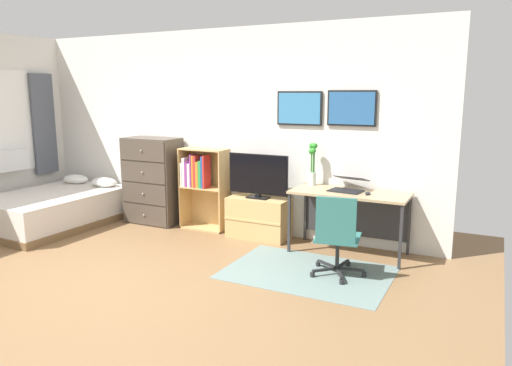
% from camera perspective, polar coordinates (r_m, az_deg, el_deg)
% --- Properties ---
extents(ground_plane, '(7.20, 7.20, 0.00)m').
position_cam_1_polar(ground_plane, '(5.09, -18.58, -11.45)').
color(ground_plane, brown).
extents(wall_back_with_posters, '(6.12, 0.09, 2.70)m').
position_cam_1_polar(wall_back_with_posters, '(6.66, -4.16, 6.22)').
color(wall_back_with_posters, silver).
rests_on(wall_back_with_posters, ground_plane).
extents(area_rug, '(1.70, 1.20, 0.01)m').
position_cam_1_polar(area_rug, '(5.20, 6.12, -10.43)').
color(area_rug, slate).
rests_on(area_rug, ground_plane).
extents(bed, '(1.36, 1.95, 0.60)m').
position_cam_1_polar(bed, '(7.46, -22.79, -2.79)').
color(bed, brown).
rests_on(bed, ground_plane).
extents(dresser, '(0.80, 0.46, 1.23)m').
position_cam_1_polar(dresser, '(7.09, -12.10, 0.27)').
color(dresser, '#4C4238').
rests_on(dresser, ground_plane).
extents(bookshelf, '(0.66, 0.30, 1.12)m').
position_cam_1_polar(bookshelf, '(6.68, -6.49, 0.24)').
color(bookshelf, tan).
rests_on(bookshelf, ground_plane).
extents(tv_stand, '(0.79, 0.41, 0.53)m').
position_cam_1_polar(tv_stand, '(6.28, 0.33, -4.12)').
color(tv_stand, tan).
rests_on(tv_stand, ground_plane).
extents(television, '(0.83, 0.16, 0.57)m').
position_cam_1_polar(television, '(6.14, 0.24, 0.79)').
color(television, black).
rests_on(television, tv_stand).
extents(desk, '(1.34, 0.59, 0.74)m').
position_cam_1_polar(desk, '(5.76, 11.19, -2.19)').
color(desk, tan).
rests_on(desk, ground_plane).
extents(office_chair, '(0.58, 0.58, 0.86)m').
position_cam_1_polar(office_chair, '(4.97, 9.53, -5.98)').
color(office_chair, '#232326').
rests_on(office_chair, ground_plane).
extents(laptop, '(0.42, 0.45, 0.17)m').
position_cam_1_polar(laptop, '(5.73, 10.87, -0.22)').
color(laptop, black).
rests_on(laptop, desk).
extents(computer_mouse, '(0.06, 0.10, 0.03)m').
position_cam_1_polar(computer_mouse, '(5.54, 13.05, -1.18)').
color(computer_mouse, '#262628').
rests_on(computer_mouse, desk).
extents(bamboo_vase, '(0.11, 0.10, 0.52)m').
position_cam_1_polar(bamboo_vase, '(5.95, 6.72, 2.53)').
color(bamboo_vase, silver).
rests_on(bamboo_vase, desk).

